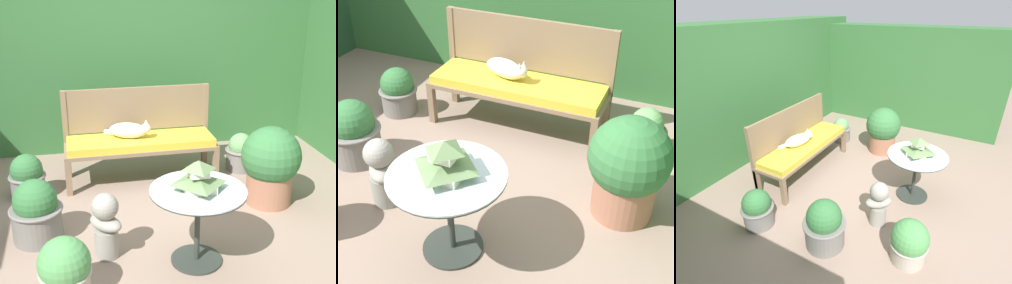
# 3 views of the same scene
# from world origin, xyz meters

# --- Properties ---
(ground) EXTENTS (30.00, 30.00, 0.00)m
(ground) POSITION_xyz_m (0.00, 0.00, 0.00)
(ground) COLOR gray
(foliage_hedge_back) EXTENTS (6.40, 0.81, 2.08)m
(foliage_hedge_back) POSITION_xyz_m (0.00, 2.30, 1.04)
(foliage_hedge_back) COLOR #336633
(foliage_hedge_back) RESTS_ON ground
(foliage_hedge_right) EXTENTS (0.70, 3.50, 1.95)m
(foliage_hedge_right) POSITION_xyz_m (2.85, 0.15, 0.98)
(foliage_hedge_right) COLOR #336633
(foliage_hedge_right) RESTS_ON ground
(garden_bench) EXTENTS (1.62, 0.51, 0.49)m
(garden_bench) POSITION_xyz_m (0.16, 0.94, 0.42)
(garden_bench) COLOR #7F664C
(garden_bench) RESTS_ON ground
(bench_backrest) EXTENTS (1.62, 0.06, 0.99)m
(bench_backrest) POSITION_xyz_m (0.16, 1.17, 0.70)
(bench_backrest) COLOR #7F664C
(bench_backrest) RESTS_ON ground
(cat) EXTENTS (0.48, 0.33, 0.20)m
(cat) POSITION_xyz_m (0.04, 0.96, 0.58)
(cat) COLOR silver
(cat) RESTS_ON garden_bench
(patio_table) EXTENTS (0.75, 0.75, 0.63)m
(patio_table) POSITION_xyz_m (0.35, -0.67, 0.50)
(patio_table) COLOR #2D332D
(patio_table) RESTS_ON ground
(pagoda_birdhouse) EXTENTS (0.32, 0.32, 0.24)m
(pagoda_birdhouse) POSITION_xyz_m (0.35, -0.67, 0.73)
(pagoda_birdhouse) COLOR silver
(pagoda_birdhouse) RESTS_ON patio_table
(garden_bust) EXTENTS (0.33, 0.35, 0.56)m
(garden_bust) POSITION_xyz_m (-0.34, -0.45, 0.30)
(garden_bust) COLOR gray
(garden_bust) RESTS_ON ground
(potted_plant_bench_left) EXTENTS (0.58, 0.58, 0.79)m
(potted_plant_bench_left) POSITION_xyz_m (1.31, 0.15, 0.41)
(potted_plant_bench_left) COLOR #9E664C
(potted_plant_bench_left) RESTS_ON ground
(potted_plant_hedge_corner) EXTENTS (0.36, 0.36, 0.44)m
(potted_plant_hedge_corner) POSITION_xyz_m (1.32, 0.98, 0.20)
(potted_plant_hedge_corner) COLOR slate
(potted_plant_hedge_corner) RESTS_ON ground
(potted_plant_patio_mid) EXTENTS (0.38, 0.38, 0.48)m
(potted_plant_patio_mid) POSITION_xyz_m (-0.67, -0.91, 0.23)
(potted_plant_patio_mid) COLOR #ADA393
(potted_plant_patio_mid) RESTS_ON ground
(potted_plant_table_far) EXTENTS (0.46, 0.46, 0.55)m
(potted_plant_table_far) POSITION_xyz_m (-0.90, -0.08, 0.26)
(potted_plant_table_far) COLOR slate
(potted_plant_table_far) RESTS_ON ground
(potted_plant_path_edge) EXTENTS (0.37, 0.37, 0.47)m
(potted_plant_path_edge) POSITION_xyz_m (-1.03, 0.75, 0.22)
(potted_plant_path_edge) COLOR slate
(potted_plant_path_edge) RESTS_ON ground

